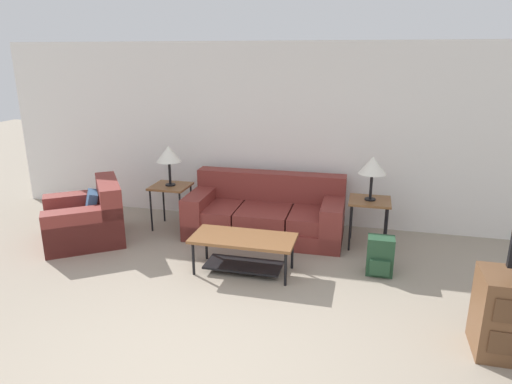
{
  "coord_description": "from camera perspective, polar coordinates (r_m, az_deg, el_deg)",
  "views": [
    {
      "loc": [
        1.27,
        -2.77,
        2.43
      ],
      "look_at": [
        -0.04,
        2.43,
        0.8
      ],
      "focal_mm": 32.0,
      "sensor_mm": 36.0,
      "label": 1
    }
  ],
  "objects": [
    {
      "name": "armchair",
      "position": [
        6.56,
        -20.36,
        -3.25
      ],
      "size": [
        1.39,
        1.4,
        0.8
      ],
      "color": "maroon",
      "rests_on": "ground_plane"
    },
    {
      "name": "coffee_table",
      "position": [
        5.26,
        -1.58,
        -6.76
      ],
      "size": [
        1.18,
        0.55,
        0.43
      ],
      "color": "brown",
      "rests_on": "ground_plane"
    },
    {
      "name": "wall_back",
      "position": [
        6.66,
        2.92,
        7.14
      ],
      "size": [
        8.73,
        0.06,
        2.6
      ],
      "color": "white",
      "rests_on": "ground_plane"
    },
    {
      "name": "side_table_right",
      "position": [
        6.04,
        14.01,
        -1.6
      ],
      "size": [
        0.52,
        0.49,
        0.64
      ],
      "color": "brown",
      "rests_on": "ground_plane"
    },
    {
      "name": "table_lamp_right",
      "position": [
        5.9,
        14.37,
        3.18
      ],
      "size": [
        0.35,
        0.35,
        0.57
      ],
      "color": "black",
      "rests_on": "side_table_right"
    },
    {
      "name": "table_lamp_left",
      "position": [
        6.48,
        -10.86,
        4.63
      ],
      "size": [
        0.35,
        0.35,
        0.57
      ],
      "color": "black",
      "rests_on": "side_table_left"
    },
    {
      "name": "couch",
      "position": [
        6.33,
        1.26,
        -2.82
      ],
      "size": [
        2.14,
        1.01,
        0.82
      ],
      "color": "maroon",
      "rests_on": "ground_plane"
    },
    {
      "name": "side_table_left",
      "position": [
        6.61,
        -10.61,
        0.24
      ],
      "size": [
        0.52,
        0.49,
        0.64
      ],
      "color": "brown",
      "rests_on": "ground_plane"
    },
    {
      "name": "backpack",
      "position": [
        5.43,
        15.25,
        -7.77
      ],
      "size": [
        0.3,
        0.29,
        0.45
      ],
      "color": "#23472D",
      "rests_on": "ground_plane"
    },
    {
      "name": "ground_plane",
      "position": [
        3.9,
        -8.82,
        -21.9
      ],
      "size": [
        24.0,
        24.0,
        0.0
      ],
      "primitive_type": "plane",
      "color": "gray"
    }
  ]
}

